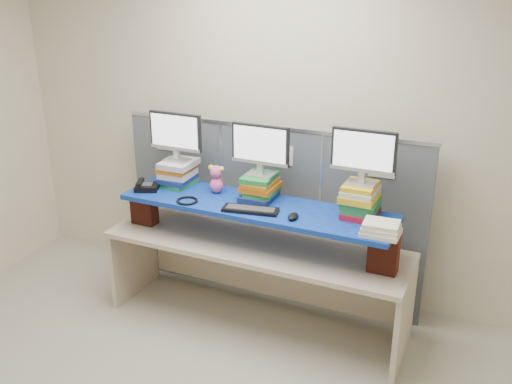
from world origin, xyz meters
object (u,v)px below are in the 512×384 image
at_px(monitor_center, 260,147).
at_px(monitor_right, 363,154).
at_px(keyboard, 251,210).
at_px(desk, 256,259).
at_px(desk_phone, 146,186).
at_px(blue_board, 256,207).
at_px(monitor_left, 176,134).

bearing_deg(monitor_center, monitor_right, -0.00).
bearing_deg(keyboard, monitor_right, 8.27).
bearing_deg(desk, desk_phone, -174.86).
relative_size(monitor_center, keyboard, 1.07).
xyz_separation_m(blue_board, keyboard, (0.01, -0.13, 0.03)).
xyz_separation_m(blue_board, monitor_left, (-0.75, 0.15, 0.45)).
xyz_separation_m(keyboard, desk_phone, (-0.94, 0.09, 0.02)).
bearing_deg(blue_board, desk, 2.12).
height_order(blue_board, desk_phone, desk_phone).
distance_m(desk, monitor_left, 1.17).
bearing_deg(monitor_center, desk, -81.11).
height_order(blue_board, keyboard, keyboard).
relative_size(monitor_left, desk_phone, 2.02).
distance_m(blue_board, monitor_center, 0.45).
xyz_separation_m(monitor_left, keyboard, (0.76, -0.28, -0.42)).
xyz_separation_m(monitor_right, keyboard, (-0.75, -0.22, -0.45)).
bearing_deg(keyboard, blue_board, 86.72).
height_order(keyboard, desk_phone, desk_phone).
xyz_separation_m(blue_board, monitor_center, (-0.01, 0.12, 0.43)).
height_order(monitor_left, desk_phone, monitor_left).
relative_size(blue_board, monitor_right, 4.62).
bearing_deg(blue_board, monitor_right, 8.90).
bearing_deg(blue_board, monitor_center, 98.89).
relative_size(desk, monitor_center, 5.27).
bearing_deg(desk_phone, monitor_left, 25.48).
distance_m(blue_board, keyboard, 0.14).
xyz_separation_m(monitor_left, monitor_right, (1.51, -0.06, 0.03)).
xyz_separation_m(desk, blue_board, (-0.00, 0.00, 0.44)).
bearing_deg(desk_phone, keyboard, -26.93).
bearing_deg(keyboard, monitor_center, 87.47).
height_order(monitor_right, keyboard, monitor_right).
height_order(desk, blue_board, blue_board).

